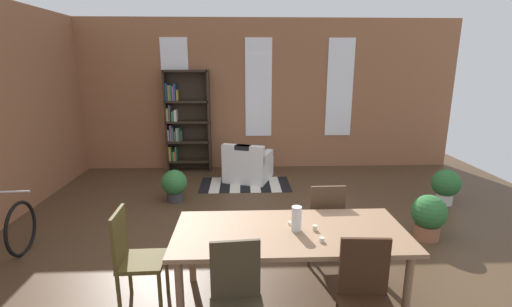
% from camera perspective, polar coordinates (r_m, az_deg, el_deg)
% --- Properties ---
extents(ground_plane, '(9.53, 9.53, 0.00)m').
position_cam_1_polar(ground_plane, '(4.60, 2.51, -14.86)').
color(ground_plane, '#473321').
extents(back_wall_brick, '(8.33, 0.12, 3.11)m').
position_cam_1_polar(back_wall_brick, '(7.73, 0.37, 9.14)').
color(back_wall_brick, '#965E3F').
rests_on(back_wall_brick, ground).
extents(window_pane_0, '(0.55, 0.02, 2.02)m').
position_cam_1_polar(window_pane_0, '(7.76, -12.51, 9.98)').
color(window_pane_0, white).
extents(window_pane_1, '(0.55, 0.02, 2.02)m').
position_cam_1_polar(window_pane_1, '(7.65, 0.40, 10.25)').
color(window_pane_1, white).
extents(window_pane_2, '(0.55, 0.02, 2.02)m').
position_cam_1_polar(window_pane_2, '(7.92, 13.05, 10.03)').
color(window_pane_2, white).
extents(dining_table, '(2.13, 0.95, 0.73)m').
position_cam_1_polar(dining_table, '(3.44, 5.39, -13.06)').
color(dining_table, '#89664B').
rests_on(dining_table, ground).
extents(vase_on_table, '(0.09, 0.09, 0.23)m').
position_cam_1_polar(vase_on_table, '(3.36, 6.40, -10.16)').
color(vase_on_table, silver).
rests_on(vase_on_table, dining_table).
extents(tealight_candle_0, '(0.04, 0.04, 0.05)m').
position_cam_1_polar(tealight_candle_0, '(3.43, 9.26, -11.48)').
color(tealight_candle_0, silver).
rests_on(tealight_candle_0, dining_table).
extents(tealight_candle_1, '(0.04, 0.04, 0.03)m').
position_cam_1_polar(tealight_candle_1, '(3.51, 5.44, -10.86)').
color(tealight_candle_1, silver).
rests_on(tealight_candle_1, dining_table).
extents(tealight_candle_2, '(0.04, 0.04, 0.04)m').
position_cam_1_polar(tealight_candle_2, '(3.24, 10.34, -13.21)').
color(tealight_candle_2, silver).
rests_on(tealight_candle_2, dining_table).
extents(dining_chair_far_right, '(0.41, 0.41, 0.95)m').
position_cam_1_polar(dining_chair_far_right, '(4.20, 10.68, -10.21)').
color(dining_chair_far_right, '#483322').
rests_on(dining_chair_far_right, ground).
extents(dining_chair_near_right, '(0.43, 0.43, 0.95)m').
position_cam_1_polar(dining_chair_near_right, '(3.03, 16.95, -21.01)').
color(dining_chair_near_right, '#351F12').
rests_on(dining_chair_near_right, ground).
extents(dining_chair_near_left, '(0.43, 0.43, 0.95)m').
position_cam_1_polar(dining_chair_near_left, '(2.89, -3.05, -22.29)').
color(dining_chair_near_left, '#3B3020').
rests_on(dining_chair_near_left, ground).
extents(dining_chair_head_left, '(0.41, 0.41, 0.95)m').
position_cam_1_polar(dining_chair_head_left, '(3.62, -18.72, -14.97)').
color(dining_chair_head_left, '#4C3F1C').
rests_on(dining_chair_head_left, ground).
extents(bookshelf_tall, '(0.91, 0.28, 2.09)m').
position_cam_1_polar(bookshelf_tall, '(7.65, -11.23, 5.10)').
color(bookshelf_tall, '#2D2319').
rests_on(bookshelf_tall, ground).
extents(armchair_white, '(1.02, 1.02, 0.75)m').
position_cam_1_polar(armchair_white, '(7.02, -1.30, -1.98)').
color(armchair_white, white).
rests_on(armchair_white, ground).
extents(potted_plant_by_shelf, '(0.44, 0.44, 0.58)m').
position_cam_1_polar(potted_plant_by_shelf, '(6.57, 27.73, -4.40)').
color(potted_plant_by_shelf, silver).
rests_on(potted_plant_by_shelf, ground).
extents(potted_plant_corner, '(0.44, 0.44, 0.59)m').
position_cam_1_polar(potted_plant_corner, '(5.21, 25.54, -8.80)').
color(potted_plant_corner, '#9E6042').
rests_on(potted_plant_corner, ground).
extents(potted_plant_window, '(0.42, 0.42, 0.53)m').
position_cam_1_polar(potted_plant_window, '(6.11, -12.75, -4.75)').
color(potted_plant_window, '#333338').
rests_on(potted_plant_window, ground).
extents(striped_rug, '(1.67, 0.90, 0.01)m').
position_cam_1_polar(striped_rug, '(6.82, -1.73, -4.89)').
color(striped_rug, black).
rests_on(striped_rug, ground).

